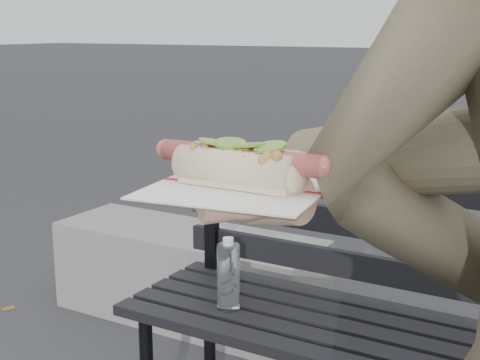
% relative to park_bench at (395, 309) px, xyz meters
% --- Properties ---
extents(park_bench, '(1.50, 0.44, 0.88)m').
position_rel_park_bench_xyz_m(park_bench, '(0.00, 0.00, 0.00)').
color(park_bench, black).
rests_on(park_bench, ground).
extents(concrete_block, '(1.20, 0.40, 0.40)m').
position_rel_park_bench_xyz_m(concrete_block, '(-1.10, 0.62, -0.32)').
color(concrete_block, slate).
rests_on(concrete_block, ground).
extents(held_hotdog, '(0.62, 0.30, 0.20)m').
position_rel_park_bench_xyz_m(held_hotdog, '(0.30, -0.96, 0.60)').
color(held_hotdog, '#4C4833').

